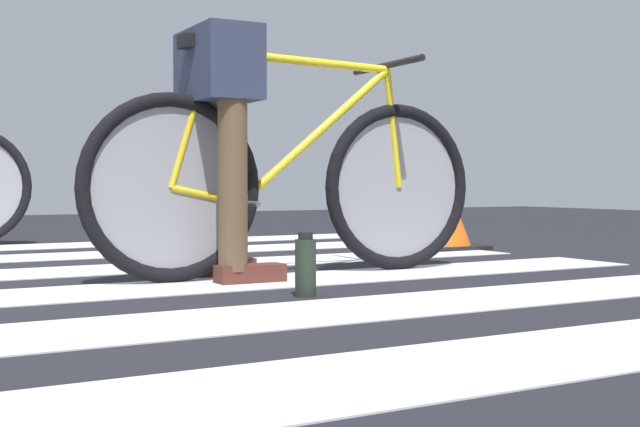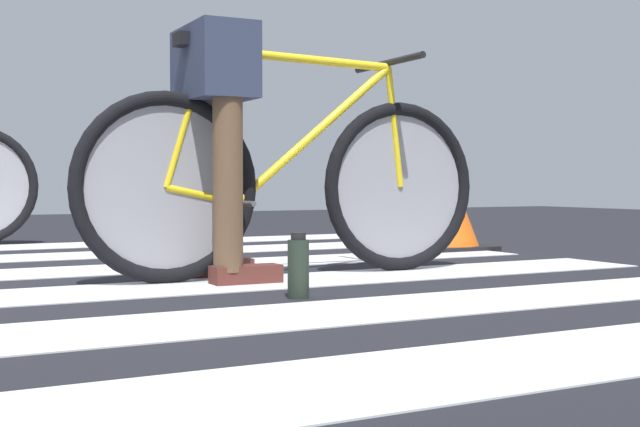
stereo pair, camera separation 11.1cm
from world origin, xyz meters
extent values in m
cube|color=black|center=(0.00, 0.00, 0.01)|extent=(18.00, 14.00, 0.02)
cube|color=silver|center=(0.00, -2.03, 0.02)|extent=(5.20, 0.44, 0.00)
cube|color=silver|center=(-0.06, -1.26, 0.02)|extent=(5.20, 0.44, 0.00)
cube|color=silver|center=(-0.09, -0.49, 0.02)|extent=(5.20, 0.44, 0.00)
torus|color=black|center=(0.44, -0.35, 0.38)|extent=(0.72, 0.07, 0.72)
torus|color=black|center=(1.46, -0.36, 0.38)|extent=(0.72, 0.07, 0.72)
cylinder|color=gray|center=(0.44, -0.35, 0.38)|extent=(0.61, 0.02, 0.61)
cylinder|color=gray|center=(1.46, -0.36, 0.38)|extent=(0.61, 0.02, 0.61)
cylinder|color=yellow|center=(1.00, -0.36, 0.89)|extent=(0.80, 0.05, 0.05)
cylinder|color=yellow|center=(1.06, -0.36, 0.60)|extent=(0.70, 0.05, 0.59)
cylinder|color=yellow|center=(0.66, -0.35, 0.61)|extent=(0.15, 0.04, 0.59)
cylinder|color=yellow|center=(0.58, -0.35, 0.35)|extent=(0.29, 0.03, 0.09)
cylinder|color=yellow|center=(0.52, -0.35, 0.64)|extent=(0.18, 0.03, 0.53)
cylinder|color=yellow|center=(1.43, -0.36, 0.63)|extent=(0.09, 0.03, 0.50)
cube|color=black|center=(0.60, -0.35, 0.93)|extent=(0.24, 0.09, 0.05)
cylinder|color=black|center=(1.40, -0.36, 0.90)|extent=(0.04, 0.52, 0.03)
cylinder|color=#4C4C51|center=(0.72, -0.35, 0.32)|extent=(0.03, 0.34, 0.02)
cylinder|color=brown|center=(0.63, -0.21, 0.51)|extent=(0.11, 0.11, 0.87)
cylinder|color=brown|center=(0.63, -0.49, 0.51)|extent=(0.11, 0.11, 0.87)
cube|color=#2B3148|center=(0.63, -0.35, 0.84)|extent=(0.23, 0.41, 0.28)
cube|color=#54261F|center=(0.70, -0.21, 0.06)|extent=(0.26, 0.10, 0.07)
cube|color=#54261F|center=(0.70, -0.49, 0.06)|extent=(0.26, 0.10, 0.07)
cylinder|color=#222D22|center=(0.70, -0.93, 0.12)|extent=(0.07, 0.07, 0.19)
cylinder|color=black|center=(0.70, -0.93, 0.22)|extent=(0.05, 0.05, 0.02)
cube|color=black|center=(2.34, 0.49, 0.03)|extent=(0.42, 0.42, 0.02)
cone|color=#EA5B14|center=(2.34, 0.49, 0.26)|extent=(0.37, 0.37, 0.48)
cylinder|color=white|center=(2.34, 0.49, 0.29)|extent=(0.20, 0.20, 0.05)
camera|label=1|loc=(-0.64, -3.40, 0.40)|focal=47.85mm
camera|label=2|loc=(-0.53, -3.40, 0.40)|focal=47.85mm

